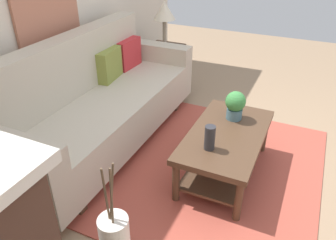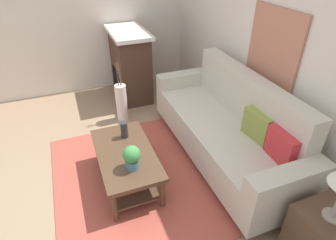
% 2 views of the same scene
% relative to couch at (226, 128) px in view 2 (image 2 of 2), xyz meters
% --- Properties ---
extents(ground_plane, '(9.20, 9.20, 0.00)m').
position_rel_couch_xyz_m(ground_plane, '(0.01, -1.53, -0.43)').
color(ground_plane, '#9E7F60').
extents(wall_back, '(5.20, 0.10, 2.70)m').
position_rel_couch_xyz_m(wall_back, '(0.01, 0.54, 0.92)').
color(wall_back, beige).
rests_on(wall_back, ground_plane).
extents(wall_left, '(0.10, 5.02, 2.70)m').
position_rel_couch_xyz_m(wall_left, '(-2.64, -1.02, 0.92)').
color(wall_left, beige).
rests_on(wall_left, ground_plane).
extents(area_rug, '(2.21, 2.12, 0.01)m').
position_rel_couch_xyz_m(area_rug, '(0.01, -1.03, -0.43)').
color(area_rug, '#B24C3D').
rests_on(area_rug, ground_plane).
extents(couch, '(2.43, 0.84, 1.08)m').
position_rel_couch_xyz_m(couch, '(0.00, 0.00, 0.00)').
color(couch, beige).
rests_on(couch, ground_plane).
extents(throw_pillow_olive, '(0.37, 0.16, 0.32)m').
position_rel_couch_xyz_m(throw_pillow_olive, '(0.39, 0.12, 0.25)').
color(throw_pillow_olive, olive).
rests_on(throw_pillow_olive, couch).
extents(throw_pillow_crimson, '(0.37, 0.14, 0.32)m').
position_rel_couch_xyz_m(throw_pillow_crimson, '(0.77, 0.12, 0.25)').
color(throw_pillow_crimson, red).
rests_on(throw_pillow_crimson, couch).
extents(coffee_table, '(1.10, 0.60, 0.43)m').
position_rel_couch_xyz_m(coffee_table, '(0.00, -1.27, -0.12)').
color(coffee_table, '#513826').
rests_on(coffee_table, ground_plane).
extents(tabletop_vase, '(0.08, 0.08, 0.20)m').
position_rel_couch_xyz_m(tabletop_vase, '(-0.27, -1.21, 0.10)').
color(tabletop_vase, '#2D2D33').
rests_on(tabletop_vase, coffee_table).
extents(potted_plant_tabletop, '(0.18, 0.18, 0.26)m').
position_rel_couch_xyz_m(potted_plant_tabletop, '(0.27, -1.26, 0.14)').
color(potted_plant_tabletop, slate).
rests_on(potted_plant_tabletop, coffee_table).
extents(side_table, '(0.44, 0.44, 0.56)m').
position_rel_couch_xyz_m(side_table, '(1.52, 0.02, -0.15)').
color(side_table, '#513826').
rests_on(side_table, ground_plane).
extents(fireplace, '(1.02, 0.58, 1.16)m').
position_rel_couch_xyz_m(fireplace, '(-2.04, -0.67, 0.15)').
color(fireplace, '#472D23').
rests_on(fireplace, ground_plane).
extents(floor_vase, '(0.17, 0.17, 0.58)m').
position_rel_couch_xyz_m(floor_vase, '(-1.32, -1.01, -0.14)').
color(floor_vase, white).
rests_on(floor_vase, ground_plane).
extents(floor_vase_branch_a, '(0.04, 0.04, 0.36)m').
position_rel_couch_xyz_m(floor_vase_branch_a, '(-1.30, -1.01, 0.33)').
color(floor_vase_branch_a, brown).
rests_on(floor_vase_branch_a, floor_vase).
extents(floor_vase_branch_b, '(0.04, 0.02, 0.36)m').
position_rel_couch_xyz_m(floor_vase_branch_b, '(-1.33, -0.99, 0.33)').
color(floor_vase_branch_b, brown).
rests_on(floor_vase_branch_b, floor_vase).
extents(floor_vase_branch_c, '(0.02, 0.02, 0.36)m').
position_rel_couch_xyz_m(floor_vase_branch_c, '(-1.33, -1.03, 0.33)').
color(floor_vase_branch_c, brown).
rests_on(floor_vase_branch_c, floor_vase).
extents(framed_painting, '(0.79, 0.03, 0.79)m').
position_rel_couch_xyz_m(framed_painting, '(-0.00, 0.47, 0.98)').
color(framed_painting, '#B77056').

